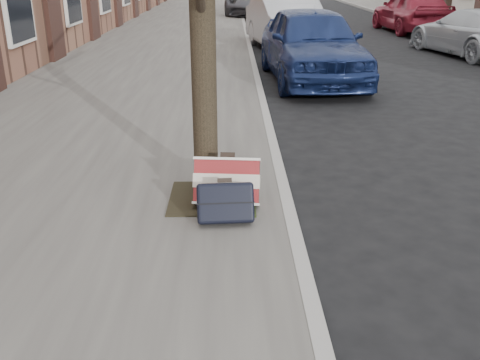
{
  "coord_description": "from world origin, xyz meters",
  "views": [
    {
      "loc": [
        -1.8,
        -3.72,
        2.29
      ],
      "look_at": [
        -1.73,
        0.8,
        0.48
      ],
      "focal_mm": 40.0,
      "sensor_mm": 36.0,
      "label": 1
    }
  ],
  "objects_px": {
    "suitcase_navy": "(225,202)",
    "car_near_front": "(312,44)",
    "suitcase_red": "(227,182)",
    "car_near_mid": "(287,23)"
  },
  "relations": [
    {
      "from": "suitcase_red",
      "to": "suitcase_navy",
      "type": "distance_m",
      "value": 0.4
    },
    {
      "from": "car_near_front",
      "to": "car_near_mid",
      "type": "bearing_deg",
      "value": 87.46
    },
    {
      "from": "suitcase_red",
      "to": "suitcase_navy",
      "type": "relative_size",
      "value": 1.22
    },
    {
      "from": "suitcase_red",
      "to": "car_near_mid",
      "type": "height_order",
      "value": "car_near_mid"
    },
    {
      "from": "suitcase_navy",
      "to": "car_near_mid",
      "type": "relative_size",
      "value": 0.11
    },
    {
      "from": "suitcase_red",
      "to": "suitcase_navy",
      "type": "xyz_separation_m",
      "value": [
        -0.01,
        -0.39,
        -0.04
      ]
    },
    {
      "from": "suitcase_navy",
      "to": "suitcase_red",
      "type": "bearing_deg",
      "value": 84.13
    },
    {
      "from": "suitcase_navy",
      "to": "car_near_front",
      "type": "xyz_separation_m",
      "value": [
        1.77,
        7.09,
        0.45
      ]
    },
    {
      "from": "suitcase_navy",
      "to": "car_near_front",
      "type": "height_order",
      "value": "car_near_front"
    },
    {
      "from": "suitcase_navy",
      "to": "car_near_front",
      "type": "bearing_deg",
      "value": 72.09
    }
  ]
}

